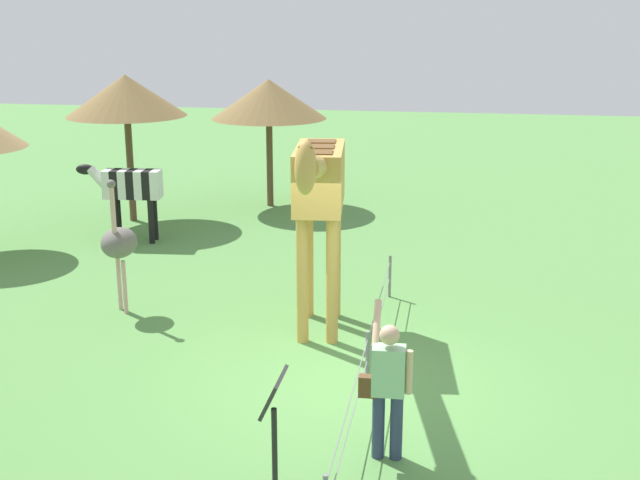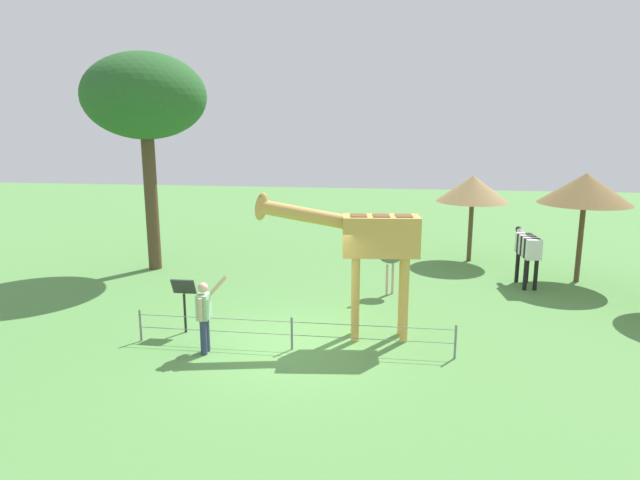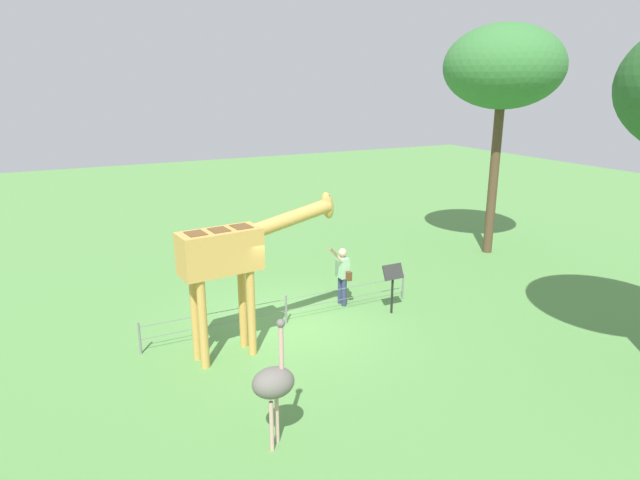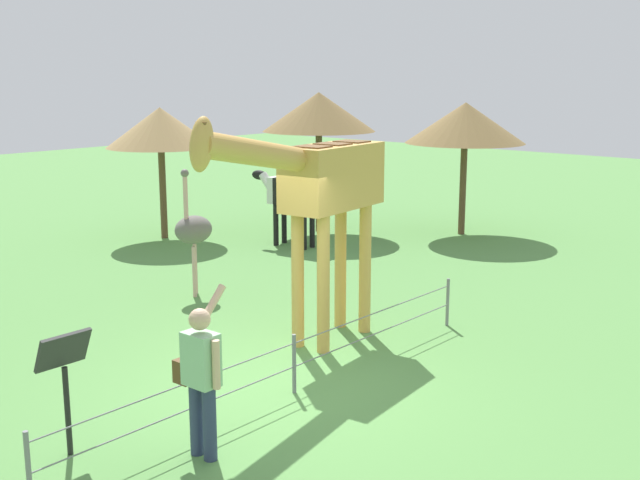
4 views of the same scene
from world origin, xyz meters
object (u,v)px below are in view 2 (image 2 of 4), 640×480
ostrich (390,255)px  visitor (204,313)px  zebra (527,248)px  shade_hut_aside (473,189)px  info_sign (184,294)px  shade_hut_near (585,189)px  tree_east (145,98)px  giraffe (367,242)px

ostrich → visitor: bearing=50.5°
zebra → shade_hut_aside: bearing=-65.6°
zebra → info_sign: 10.21m
shade_hut_near → shade_hut_aside: shade_hut_near is taller
zebra → ostrich: ostrich is taller
shade_hut_near → info_sign: shade_hut_near is taller
zebra → shade_hut_aside: 3.49m
zebra → tree_east: size_ratio=0.26×
shade_hut_near → tree_east: size_ratio=0.48×
shade_hut_near → info_sign: size_ratio=2.57×
shade_hut_near → shade_hut_aside: size_ratio=1.11×
giraffe → shade_hut_near: giraffe is taller
zebra → shade_hut_aside: (1.32, -2.90, 1.43)m
visitor → info_sign: 1.38m
giraffe → shade_hut_aside: (-3.27, -7.74, 0.33)m
giraffe → info_sign: giraffe is taller
shade_hut_near → tree_east: tree_east is taller
visitor → info_sign: size_ratio=1.30×
giraffe → info_sign: 4.47m
shade_hut_near → info_sign: bearing=28.7°
visitor → zebra: (-7.97, -6.18, 0.26)m
ostrich → shade_hut_near: shade_hut_near is taller
visitor → info_sign: (0.88, -1.07, 0.05)m
giraffe → ostrich: (-0.49, -3.36, -1.09)m
visitor → ostrich: 6.10m
zebra → shade_hut_aside: size_ratio=0.59×
shade_hut_aside → giraffe: bearing=67.1°
shade_hut_aside → shade_hut_near: bearing=143.4°
giraffe → visitor: giraffe is taller
tree_east → info_sign: (-3.20, 5.47, -4.69)m
giraffe → tree_east: 9.70m
visitor → zebra: 10.09m
visitor → shade_hut_aside: bearing=-126.2°
info_sign → tree_east: bearing=-59.6°
zebra → info_sign: (8.84, 5.11, -0.21)m
visitor → giraffe: bearing=-158.4°
giraffe → info_sign: (4.26, 0.27, -1.32)m
shade_hut_near → zebra: bearing=21.1°
visitor → info_sign: visitor is taller
visitor → shade_hut_aside: (-6.65, -9.08, 1.69)m
giraffe → zebra: (-4.58, -4.84, -1.10)m
giraffe → ostrich: giraffe is taller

